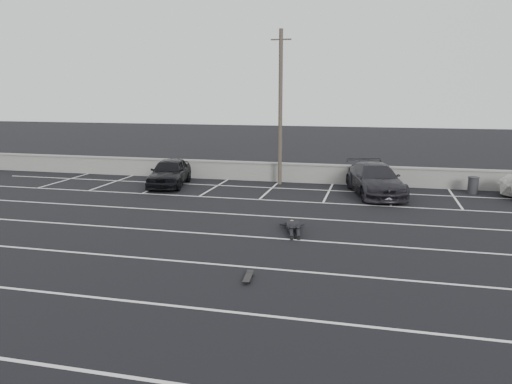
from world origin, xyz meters
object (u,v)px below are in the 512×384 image
(car_left, at_px, (170,172))
(utility_pole, at_px, (280,108))
(person, at_px, (293,224))
(car_right, at_px, (375,180))
(skateboard, at_px, (248,277))
(trash_bin, at_px, (473,185))

(car_left, bearing_deg, utility_pole, 8.98)
(utility_pole, relative_size, person, 3.15)
(car_left, bearing_deg, car_right, -8.90)
(skateboard, bearing_deg, car_right, 69.97)
(trash_bin, xyz_separation_m, person, (-7.59, -8.69, -0.19))
(car_right, distance_m, trash_bin, 4.96)
(person, bearing_deg, car_right, 55.10)
(car_left, distance_m, person, 10.61)
(person, height_order, skateboard, person)
(utility_pole, xyz_separation_m, skateboard, (1.89, -14.15, -4.08))
(skateboard, bearing_deg, person, 80.50)
(trash_bin, xyz_separation_m, skateboard, (-7.95, -13.84, -0.36))
(utility_pole, relative_size, skateboard, 11.02)
(person, bearing_deg, trash_bin, 35.41)
(car_left, xyz_separation_m, person, (7.89, -7.07, -0.50))
(car_left, xyz_separation_m, utility_pole, (5.64, 1.93, 3.40))
(trash_bin, height_order, person, trash_bin)
(car_right, distance_m, skateboard, 12.83)
(utility_pole, distance_m, trash_bin, 10.52)
(car_left, distance_m, trash_bin, 15.57)
(car_left, bearing_deg, skateboard, -68.22)
(trash_bin, bearing_deg, car_right, -163.18)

